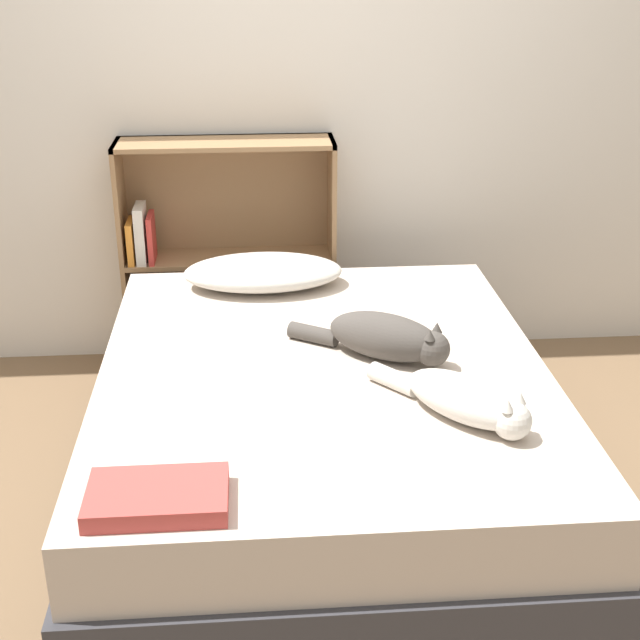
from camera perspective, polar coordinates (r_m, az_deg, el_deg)
name	(u,v)px	position (r m, az deg, el deg)	size (l,w,h in m)	color
ground_plane	(323,499)	(3.21, 0.20, -11.39)	(8.00, 8.00, 0.00)	brown
wall_back	(299,81)	(3.95, -1.35, 15.03)	(8.00, 0.06, 2.50)	silver
bed	(323,435)	(3.07, 0.21, -7.39)	(1.51, 1.86, 0.53)	#333338
pillow	(263,272)	(3.57, -3.66, 3.08)	(0.63, 0.35, 0.12)	beige
cat_light	(466,400)	(2.63, 9.32, -5.09)	(0.44, 0.49, 0.14)	beige
cat_dark	(387,338)	(2.96, 4.33, -1.14)	(0.53, 0.39, 0.16)	#47423D
bookshelf	(224,252)	(4.00, -6.17, 4.32)	(0.93, 0.26, 1.04)	#8E6B47
blanket_fold	(157,497)	(2.29, -10.36, -11.08)	(0.35, 0.22, 0.05)	#B2423D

